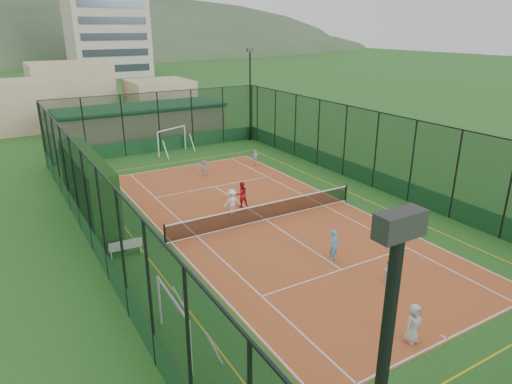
{
  "coord_description": "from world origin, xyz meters",
  "views": [
    {
      "loc": [
        -12.23,
        -19.68,
        10.12
      ],
      "look_at": [
        0.17,
        1.29,
        1.2
      ],
      "focal_mm": 32.0,
      "sensor_mm": 36.0,
      "label": 1
    }
  ],
  "objects_px": {
    "white_bench": "(125,247)",
    "child_far_right": "(255,158)",
    "futsal_goal_near": "(174,323)",
    "futsal_goal_far": "(172,141)",
    "apartment_tower": "(103,0)",
    "child_near_right": "(391,270)",
    "coach": "(242,194)",
    "clubhouse": "(142,123)",
    "child_near_left": "(413,323)",
    "child_near_mid": "(334,246)",
    "child_far_left": "(232,202)",
    "floodlight_ne": "(250,96)",
    "child_far_back": "(204,168)"
  },
  "relations": [
    {
      "from": "coach",
      "to": "clubhouse",
      "type": "bearing_deg",
      "value": -82.96
    },
    {
      "from": "white_bench",
      "to": "child_near_mid",
      "type": "bearing_deg",
      "value": -30.65
    },
    {
      "from": "futsal_goal_near",
      "to": "white_bench",
      "type": "bearing_deg",
      "value": -1.85
    },
    {
      "from": "floodlight_ne",
      "to": "white_bench",
      "type": "xyz_separation_m",
      "value": [
        -16.4,
        -16.8,
        -3.7
      ]
    },
    {
      "from": "child_near_right",
      "to": "child_far_right",
      "type": "distance_m",
      "value": 17.86
    },
    {
      "from": "coach",
      "to": "white_bench",
      "type": "bearing_deg",
      "value": 26.2
    },
    {
      "from": "child_far_right",
      "to": "coach",
      "type": "xyz_separation_m",
      "value": [
        -4.99,
        -6.88,
        0.16
      ]
    },
    {
      "from": "floodlight_ne",
      "to": "futsal_goal_near",
      "type": "distance_m",
      "value": 29.58
    },
    {
      "from": "futsal_goal_near",
      "to": "futsal_goal_far",
      "type": "relative_size",
      "value": 0.94
    },
    {
      "from": "clubhouse",
      "to": "child_near_left",
      "type": "distance_m",
      "value": 33.36
    },
    {
      "from": "floodlight_ne",
      "to": "child_far_right",
      "type": "relative_size",
      "value": 6.65
    },
    {
      "from": "child_near_left",
      "to": "coach",
      "type": "relative_size",
      "value": 0.93
    },
    {
      "from": "futsal_goal_near",
      "to": "child_near_right",
      "type": "distance_m",
      "value": 9.27
    },
    {
      "from": "white_bench",
      "to": "coach",
      "type": "height_order",
      "value": "coach"
    },
    {
      "from": "apartment_tower",
      "to": "futsal_goal_near",
      "type": "bearing_deg",
      "value": -102.7
    },
    {
      "from": "clubhouse",
      "to": "futsal_goal_near",
      "type": "bearing_deg",
      "value": -105.49
    },
    {
      "from": "child_near_mid",
      "to": "child_far_left",
      "type": "distance_m",
      "value": 7.32
    },
    {
      "from": "futsal_goal_near",
      "to": "child_near_mid",
      "type": "distance_m",
      "value": 8.64
    },
    {
      "from": "futsal_goal_far",
      "to": "clubhouse",
      "type": "bearing_deg",
      "value": 72.22
    },
    {
      "from": "child_far_back",
      "to": "child_far_right",
      "type": "bearing_deg",
      "value": 173.58
    },
    {
      "from": "apartment_tower",
      "to": "child_near_mid",
      "type": "bearing_deg",
      "value": -97.66
    },
    {
      "from": "child_far_back",
      "to": "child_near_right",
      "type": "bearing_deg",
      "value": 82.01
    },
    {
      "from": "futsal_goal_near",
      "to": "futsal_goal_far",
      "type": "distance_m",
      "value": 25.1
    },
    {
      "from": "white_bench",
      "to": "child_near_left",
      "type": "bearing_deg",
      "value": -56.01
    },
    {
      "from": "apartment_tower",
      "to": "futsal_goal_far",
      "type": "bearing_deg",
      "value": -99.74
    },
    {
      "from": "futsal_goal_near",
      "to": "child_far_back",
      "type": "relative_size",
      "value": 2.64
    },
    {
      "from": "futsal_goal_far",
      "to": "coach",
      "type": "height_order",
      "value": "futsal_goal_far"
    },
    {
      "from": "apartment_tower",
      "to": "coach",
      "type": "bearing_deg",
      "value": -98.7
    },
    {
      "from": "child_far_right",
      "to": "coach",
      "type": "relative_size",
      "value": 0.8
    },
    {
      "from": "futsal_goal_far",
      "to": "child_far_left",
      "type": "relative_size",
      "value": 2.12
    },
    {
      "from": "child_near_left",
      "to": "child_far_back",
      "type": "distance_m",
      "value": 20.34
    },
    {
      "from": "clubhouse",
      "to": "white_bench",
      "type": "bearing_deg",
      "value": -109.36
    },
    {
      "from": "floodlight_ne",
      "to": "white_bench",
      "type": "distance_m",
      "value": 23.77
    },
    {
      "from": "floodlight_ne",
      "to": "child_near_mid",
      "type": "xyz_separation_m",
      "value": [
        -8.38,
        -22.17,
        -3.35
      ]
    },
    {
      "from": "apartment_tower",
      "to": "child_near_right",
      "type": "relative_size",
      "value": 25.13
    },
    {
      "from": "clubhouse",
      "to": "coach",
      "type": "relative_size",
      "value": 9.79
    },
    {
      "from": "apartment_tower",
      "to": "child_far_right",
      "type": "relative_size",
      "value": 24.2
    },
    {
      "from": "child_near_mid",
      "to": "coach",
      "type": "height_order",
      "value": "coach"
    },
    {
      "from": "white_bench",
      "to": "child_far_right",
      "type": "bearing_deg",
      "value": 40.0
    },
    {
      "from": "clubhouse",
      "to": "child_near_mid",
      "type": "height_order",
      "value": "clubhouse"
    },
    {
      "from": "clubhouse",
      "to": "child_far_left",
      "type": "bearing_deg",
      "value": -93.46
    },
    {
      "from": "clubhouse",
      "to": "child_near_right",
      "type": "height_order",
      "value": "clubhouse"
    },
    {
      "from": "child_near_right",
      "to": "coach",
      "type": "relative_size",
      "value": 0.77
    },
    {
      "from": "child_near_mid",
      "to": "futsal_goal_far",
      "type": "bearing_deg",
      "value": 62.46
    },
    {
      "from": "apartment_tower",
      "to": "child_near_right",
      "type": "height_order",
      "value": "apartment_tower"
    },
    {
      "from": "apartment_tower",
      "to": "child_near_mid",
      "type": "xyz_separation_m",
      "value": [
        -11.78,
        -87.57,
        -14.23
      ]
    },
    {
      "from": "white_bench",
      "to": "child_near_mid",
      "type": "relative_size",
      "value": 1.0
    },
    {
      "from": "clubhouse",
      "to": "white_bench",
      "type": "height_order",
      "value": "clubhouse"
    },
    {
      "from": "child_near_left",
      "to": "child_far_left",
      "type": "distance_m",
      "value": 12.93
    },
    {
      "from": "child_near_left",
      "to": "futsal_goal_far",
      "type": "bearing_deg",
      "value": 81.77
    }
  ]
}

